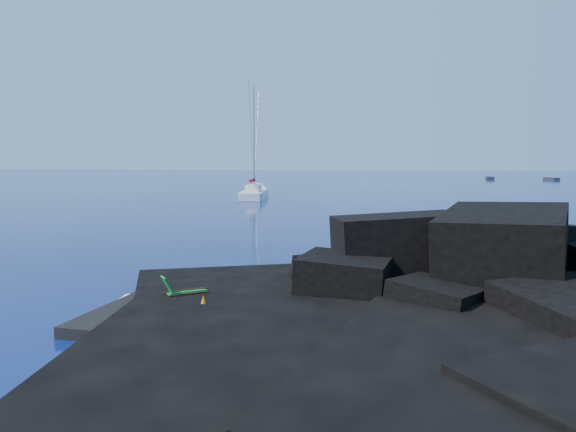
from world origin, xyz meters
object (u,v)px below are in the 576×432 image
object	(u,v)px
distant_boat_a	(490,179)
distant_boat_b	(551,180)
sailboat	(254,198)
deck_chair	(187,287)
sunbather	(281,304)
marker_cone	(204,304)

from	to	relation	value
distant_boat_a	distant_boat_b	world-z (taller)	distant_boat_a
sailboat	deck_chair	distance (m)	52.01
sailboat	deck_chair	world-z (taller)	sailboat
sunbather	distant_boat_a	size ratio (longest dim) A/B	0.35
deck_chair	sailboat	bearing A→B (deg)	63.29
deck_chair	sunbather	bearing A→B (deg)	-44.01
sunbather	marker_cone	bearing A→B (deg)	-176.34
sunbather	distant_boat_b	distance (m)	123.98
sailboat	sunbather	distance (m)	53.11
distant_boat_a	distant_boat_b	xyz separation A→B (m)	(12.91, -1.96, 0.00)
sailboat	sunbather	size ratio (longest dim) A/B	8.36
deck_chair	distant_boat_b	xyz separation A→B (m)	(44.27, 116.63, -0.86)
marker_cone	distant_boat_a	xyz separation A→B (m)	(30.38, 119.78, -0.62)
distant_boat_a	sailboat	bearing A→B (deg)	-116.72
sailboat	marker_cone	xyz separation A→B (m)	(10.39, -52.34, 0.62)
sunbather	distant_boat_b	size ratio (longest dim) A/B	0.37
marker_cone	distant_boat_b	bearing A→B (deg)	69.82
distant_boat_b	deck_chair	bearing A→B (deg)	-124.48
deck_chair	marker_cone	world-z (taller)	deck_chair
sailboat	marker_cone	size ratio (longest dim) A/B	26.52
deck_chair	marker_cone	size ratio (longest dim) A/B	2.77
sunbather	distant_boat_a	bearing A→B (deg)	61.96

